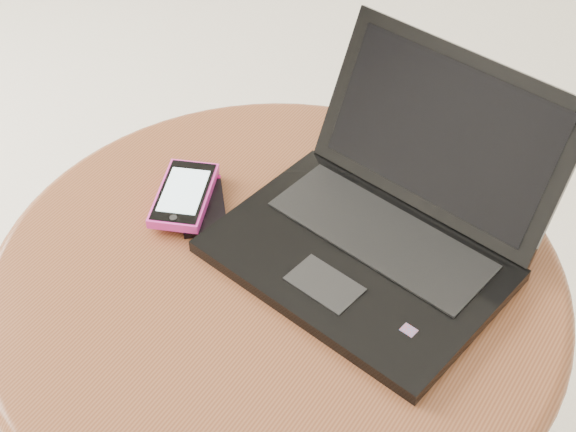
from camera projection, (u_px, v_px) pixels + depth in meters
The scene contains 4 objects.
table at pixel (277, 334), 1.04m from camera, with size 0.68×0.68×0.54m.
laptop at pixel (382, 223), 0.97m from camera, with size 0.36×0.36×0.20m.
phone_black at pixel (203, 206), 1.04m from camera, with size 0.11×0.11×0.01m.
phone_pink at pixel (184, 195), 1.04m from camera, with size 0.11×0.13×0.01m.
Camera 1 is at (0.48, -0.51, 1.25)m, focal length 51.94 mm.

